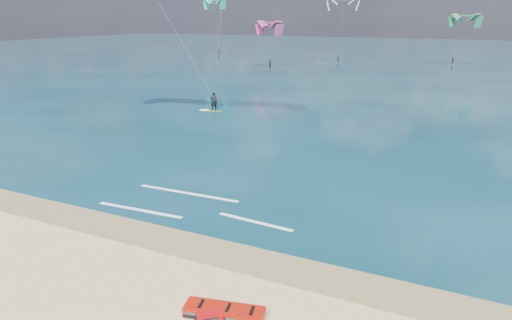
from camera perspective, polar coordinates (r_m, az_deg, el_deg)
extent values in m
plane|color=tan|center=(54.80, 11.48, 6.94)|extent=(320.00, 320.00, 0.00)
cube|color=brown|center=(22.27, -13.05, -9.09)|extent=(320.00, 2.40, 0.01)
cube|color=#082930|center=(117.48, 19.38, 11.88)|extent=(320.00, 200.00, 0.04)
cube|color=gold|center=(49.34, -5.27, 6.15)|extent=(1.53, 1.17, 0.07)
imported|color=black|center=(49.15, -5.30, 7.31)|extent=(0.85, 0.72, 1.99)
cylinder|color=black|center=(48.65, -5.17, 7.56)|extent=(0.55, 0.35, 0.04)
cube|color=white|center=(22.88, -0.12, -7.73)|extent=(4.15, 0.54, 0.01)
cube|color=white|center=(26.68, -8.50, -4.12)|extent=(6.44, 0.47, 0.01)
cube|color=white|center=(24.96, -14.34, -6.07)|extent=(5.14, 0.52, 0.01)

